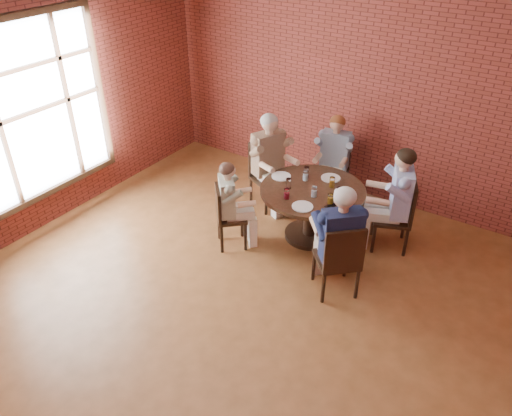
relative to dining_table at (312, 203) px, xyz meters
The scene contains 28 objects.
floor 2.07m from the dining_table, 90.45° to the right, with size 7.00×7.00×0.00m, color #995A2F.
wall_back 1.90m from the dining_table, 90.60° to the left, with size 7.00×7.00×0.00m, color maroon.
wall_left 4.00m from the dining_table, 148.52° to the right, with size 7.00×7.00×0.00m, color maroon.
window 3.75m from the dining_table, 153.40° to the right, with size 0.10×2.16×2.36m.
dining_table is the anchor object (origin of this frame).
chair_a 1.13m from the dining_table, 22.59° to the left, with size 0.61×0.61×0.98m.
diner_a 1.05m from the dining_table, 22.59° to the left, with size 0.57×0.71×1.41m, color #3F56A5, non-canonical shape.
chair_b 1.16m from the dining_table, 101.37° to the left, with size 0.50×0.50×0.94m.
diner_b 1.08m from the dining_table, 101.37° to the left, with size 0.53×0.65×1.33m, color #8292A6, non-canonical shape.
chair_c 1.08m from the dining_table, 156.00° to the left, with size 0.62×0.62×0.99m.
diner_c 1.00m from the dining_table, 156.00° to the left, with size 0.58×0.71×1.42m, color brown, non-canonical shape.
chair_d 1.14m from the dining_table, 136.91° to the right, with size 0.52×0.52×0.87m.
diner_d 1.07m from the dining_table, 136.91° to the right, with size 0.46×0.56×1.22m, color #CAAA9F, non-canonical shape.
chair_e 1.17m from the dining_table, 46.49° to the right, with size 0.65×0.65×0.98m.
diner_e 1.09m from the dining_table, 46.49° to the right, with size 0.57×0.70×1.40m, color #161E3F, non-canonical shape.
plate_a 0.46m from the dining_table, 18.68° to the left, with size 0.26×0.26×0.01m, color white.
plate_b 0.45m from the dining_table, 79.49° to the left, with size 0.26×0.26×0.01m, color white.
plate_c 0.56m from the dining_table, behind, with size 0.26×0.26×0.01m, color white.
plate_d 0.52m from the dining_table, 77.68° to the right, with size 0.26×0.26×0.01m, color white.
glass_a 0.47m from the dining_table, ahead, with size 0.07×0.07×0.14m, color white.
glass_b 0.39m from the dining_table, 45.48° to the left, with size 0.07×0.07×0.14m, color white.
glass_c 0.45m from the dining_table, 133.09° to the left, with size 0.07×0.07×0.14m, color white.
glass_d 0.38m from the dining_table, 142.57° to the left, with size 0.07×0.07×0.14m, color white.
glass_e 0.43m from the dining_table, 149.73° to the right, with size 0.07×0.07×0.14m, color white.
glass_f 0.52m from the dining_table, 112.55° to the right, with size 0.07×0.07×0.14m, color white.
glass_g 0.35m from the dining_table, 58.19° to the right, with size 0.07×0.07×0.14m, color white.
glass_h 0.50m from the dining_table, 30.46° to the right, with size 0.07×0.07×0.14m, color white.
smartphone 0.51m from the dining_table, 33.43° to the right, with size 0.08×0.15×0.01m, color black.
Camera 1 is at (2.47, -3.04, 4.01)m, focal length 35.00 mm.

